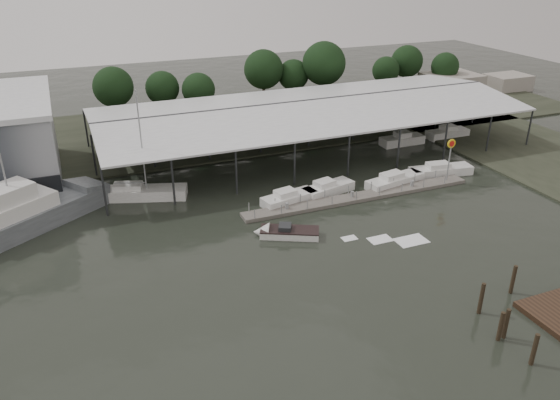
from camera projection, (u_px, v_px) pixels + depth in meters
name	position (u px, v px, depth m)	size (l,w,h in m)	color
ground	(269.00, 269.00, 48.41)	(200.00, 200.00, 0.00)	black
land_strip_far	(169.00, 132.00, 83.57)	(140.00, 30.00, 0.30)	#383C2D
land_strip_east	(557.00, 162.00, 72.26)	(20.00, 60.00, 0.30)	#383C2D
covered_boat_shed	(309.00, 105.00, 75.14)	(58.24, 24.00, 6.96)	silver
floating_dock	(360.00, 197.00, 61.88)	(28.00, 2.00, 1.40)	slate
shell_fuel_sign	(450.00, 152.00, 64.43)	(1.10, 0.18, 5.55)	gray
distant_commercial_buildings	(469.00, 84.00, 105.43)	(22.00, 8.00, 4.00)	gray
grey_trawler	(25.00, 215.00, 54.63)	(17.23, 13.64, 8.84)	slate
white_sailboat	(141.00, 193.00, 61.85)	(10.20, 5.59, 12.62)	white
speedboat_underway	(284.00, 233.00, 53.77)	(16.23, 9.11, 2.00)	white
moored_cruiser_0	(289.00, 198.00, 60.60)	(6.73, 3.40, 1.70)	white
moored_cruiser_1	(328.00, 188.00, 63.05)	(6.73, 3.66, 1.70)	white
moored_cruiser_2	(395.00, 180.00, 65.17)	(8.04, 3.61, 1.70)	white
moored_cruiser_3	(440.00, 170.00, 68.14)	(8.19, 3.30, 1.70)	white
mooring_pilings	(521.00, 322.00, 39.97)	(5.54, 8.63, 3.75)	#2F2517
horizon_tree_line	(292.00, 72.00, 94.41)	(66.71, 10.04, 11.30)	#311F16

